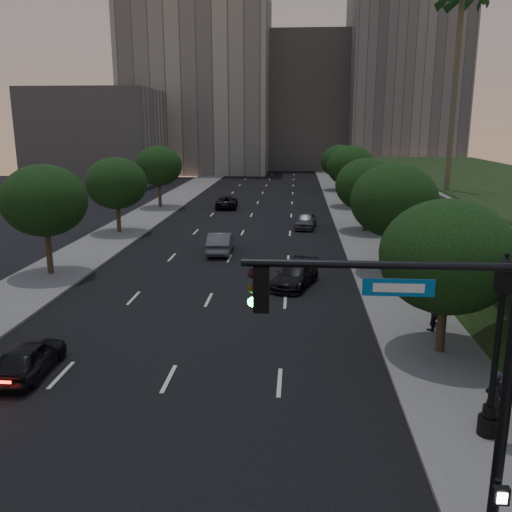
# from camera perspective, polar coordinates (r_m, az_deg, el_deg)

# --- Properties ---
(ground) EXTENTS (160.00, 160.00, 0.00)m
(ground) POSITION_cam_1_polar(r_m,az_deg,el_deg) (16.13, -13.49, -20.47)
(ground) COLOR black
(ground) RESTS_ON ground
(road_surface) EXTENTS (16.00, 140.00, 0.02)m
(road_surface) POSITION_cam_1_polar(r_m,az_deg,el_deg) (43.80, -1.69, 1.95)
(road_surface) COLOR black
(road_surface) RESTS_ON ground
(sidewalk_right) EXTENTS (4.50, 140.00, 0.15)m
(sidewalk_right) POSITION_cam_1_polar(r_m,az_deg,el_deg) (43.93, 11.74, 1.79)
(sidewalk_right) COLOR slate
(sidewalk_right) RESTS_ON ground
(sidewalk_left) EXTENTS (4.50, 140.00, 0.15)m
(sidewalk_left) POSITION_cam_1_polar(r_m,az_deg,el_deg) (45.98, -14.51, 2.16)
(sidewalk_left) COLOR slate
(sidewalk_left) RESTS_ON ground
(parapet_wall) EXTENTS (0.35, 90.00, 0.70)m
(parapet_wall) POSITION_cam_1_polar(r_m,az_deg,el_deg) (41.88, 16.81, 6.84)
(parapet_wall) COLOR slate
(parapet_wall) RESTS_ON embankment
(office_block_left) EXTENTS (26.00, 20.00, 32.00)m
(office_block_left) POSITION_cam_1_polar(r_m,az_deg,el_deg) (106.48, -6.01, 17.48)
(office_block_left) COLOR gray
(office_block_left) RESTS_ON ground
(office_block_mid) EXTENTS (22.00, 18.00, 26.00)m
(office_block_mid) POSITION_cam_1_polar(r_m,az_deg,el_deg) (114.71, 5.23, 15.73)
(office_block_mid) COLOR gray
(office_block_mid) RESTS_ON ground
(office_block_right) EXTENTS (20.00, 22.00, 36.00)m
(office_block_right) POSITION_cam_1_polar(r_m,az_deg,el_deg) (110.74, 15.17, 17.99)
(office_block_right) COLOR gray
(office_block_right) RESTS_ON ground
(office_block_filler) EXTENTS (18.00, 16.00, 14.00)m
(office_block_filler) POSITION_cam_1_polar(r_m,az_deg,el_deg) (88.10, -16.33, 11.95)
(office_block_filler) COLOR gray
(office_block_filler) RESTS_ON ground
(tree_right_a) EXTENTS (5.20, 5.20, 6.24)m
(tree_right_a) POSITION_cam_1_polar(r_m,az_deg,el_deg) (22.00, 19.49, -0.05)
(tree_right_a) COLOR #38281C
(tree_right_a) RESTS_ON ground
(tree_right_b) EXTENTS (5.20, 5.20, 6.74)m
(tree_right_b) POSITION_cam_1_polar(r_m,az_deg,el_deg) (33.45, 14.33, 5.68)
(tree_right_b) COLOR #38281C
(tree_right_b) RESTS_ON ground
(tree_right_c) EXTENTS (5.20, 5.20, 6.24)m
(tree_right_c) POSITION_cam_1_polar(r_m,az_deg,el_deg) (46.27, 11.57, 7.34)
(tree_right_c) COLOR #38281C
(tree_right_c) RESTS_ON ground
(tree_right_d) EXTENTS (5.20, 5.20, 6.74)m
(tree_right_d) POSITION_cam_1_polar(r_m,az_deg,el_deg) (60.08, 9.96, 9.31)
(tree_right_d) COLOR #38281C
(tree_right_d) RESTS_ON ground
(tree_right_e) EXTENTS (5.20, 5.20, 6.24)m
(tree_right_e) POSITION_cam_1_polar(r_m,az_deg,el_deg) (75.02, 8.85, 9.82)
(tree_right_e) COLOR #38281C
(tree_right_e) RESTS_ON ground
(tree_left_b) EXTENTS (5.00, 5.00, 6.71)m
(tree_left_b) POSITION_cam_1_polar(r_m,az_deg,el_deg) (34.30, -21.40, 5.45)
(tree_left_b) COLOR #38281C
(tree_left_b) RESTS_ON ground
(tree_left_c) EXTENTS (5.00, 5.00, 6.34)m
(tree_left_c) POSITION_cam_1_polar(r_m,az_deg,el_deg) (46.31, -14.48, 7.42)
(tree_left_c) COLOR #38281C
(tree_left_c) RESTS_ON ground
(tree_left_d) EXTENTS (5.00, 5.00, 6.71)m
(tree_left_d) POSITION_cam_1_polar(r_m,az_deg,el_deg) (59.66, -10.22, 9.33)
(tree_left_d) COLOR #38281C
(tree_left_d) RESTS_ON ground
(traffic_signal_mast) EXTENTS (5.68, 0.56, 7.00)m
(traffic_signal_mast) POSITION_cam_1_polar(r_m,az_deg,el_deg) (12.07, 19.91, -13.20)
(traffic_signal_mast) COLOR black
(traffic_signal_mast) RESTS_ON ground
(street_lamp) EXTENTS (0.64, 0.64, 5.62)m
(street_lamp) POSITION_cam_1_polar(r_m,az_deg,el_deg) (16.90, 23.94, -9.53)
(street_lamp) COLOR black
(street_lamp) RESTS_ON ground
(sedan_near_left) EXTENTS (1.65, 3.89, 1.31)m
(sedan_near_left) POSITION_cam_1_polar(r_m,az_deg,el_deg) (21.77, -22.80, -9.84)
(sedan_near_left) COLOR black
(sedan_near_left) RESTS_ON ground
(sedan_mid_left) EXTENTS (1.82, 4.66, 1.51)m
(sedan_mid_left) POSITION_cam_1_polar(r_m,az_deg,el_deg) (38.54, -3.78, 1.42)
(sedan_mid_left) COLOR #515459
(sedan_mid_left) RESTS_ON ground
(sedan_far_left) EXTENTS (2.51, 4.95, 1.34)m
(sedan_far_left) POSITION_cam_1_polar(r_m,az_deg,el_deg) (59.36, -3.09, 5.71)
(sedan_far_left) COLOR black
(sedan_far_left) RESTS_ON ground
(sedan_near_right) EXTENTS (3.11, 4.78, 1.29)m
(sedan_near_right) POSITION_cam_1_polar(r_m,az_deg,el_deg) (30.68, 4.13, -2.03)
(sedan_near_right) COLOR black
(sedan_near_right) RESTS_ON ground
(sedan_far_right) EXTENTS (2.16, 4.33, 1.42)m
(sedan_far_right) POSITION_cam_1_polar(r_m,az_deg,el_deg) (47.82, 5.26, 3.75)
(sedan_far_right) COLOR #505357
(sedan_far_right) RESTS_ON ground
(pedestrian_a) EXTENTS (0.68, 0.54, 1.61)m
(pedestrian_a) POSITION_cam_1_polar(r_m,az_deg,el_deg) (18.29, 23.69, -13.49)
(pedestrian_a) COLOR black
(pedestrian_a) RESTS_ON sidewalk_right
(pedestrian_b) EXTENTS (1.00, 0.85, 1.81)m
(pedestrian_b) POSITION_cam_1_polar(r_m,az_deg,el_deg) (24.95, 18.21, -5.46)
(pedestrian_b) COLOR black
(pedestrian_b) RESTS_ON sidewalk_right
(pedestrian_c) EXTENTS (1.08, 0.83, 1.71)m
(pedestrian_c) POSITION_cam_1_polar(r_m,az_deg,el_deg) (25.52, 18.54, -5.18)
(pedestrian_c) COLOR black
(pedestrian_c) RESTS_ON sidewalk_right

